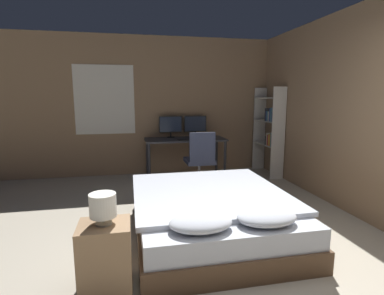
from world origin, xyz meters
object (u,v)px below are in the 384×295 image
(desk, at_px, (185,143))
(monitor_left, at_px, (171,125))
(bedside_lamp, at_px, (103,206))
(computer_mouse, at_px, (202,139))
(office_chair, at_px, (200,165))
(keyboard, at_px, (187,140))
(monitor_right, at_px, (195,125))
(bookshelf, at_px, (271,127))
(nightstand, at_px, (106,258))
(bed, at_px, (211,213))

(desk, xyz_separation_m, monitor_left, (-0.25, 0.23, 0.32))
(bedside_lamp, xyz_separation_m, computer_mouse, (1.53, 3.10, 0.04))
(monitor_left, bearing_deg, office_chair, -71.27)
(keyboard, bearing_deg, desk, 90.00)
(monitor_right, bearing_deg, bookshelf, -18.52)
(nightstand, height_order, keyboard, keyboard)
(keyboard, xyz_separation_m, computer_mouse, (0.27, -0.00, 0.01))
(bed, distance_m, desk, 2.56)
(nightstand, height_order, bookshelf, bookshelf)
(bed, relative_size, nightstand, 3.61)
(desk, bearing_deg, keyboard, -90.00)
(desk, bearing_deg, office_chair, -82.62)
(keyboard, height_order, computer_mouse, computer_mouse)
(monitor_left, bearing_deg, keyboard, -61.80)
(nightstand, xyz_separation_m, office_chair, (1.37, 2.52, 0.12))
(nightstand, bearing_deg, bedside_lamp, -90.00)
(desk, height_order, monitor_left, monitor_left)
(keyboard, relative_size, bookshelf, 0.21)
(desk, height_order, keyboard, keyboard)
(bed, distance_m, monitor_left, 2.85)
(bedside_lamp, distance_m, office_chair, 2.89)
(bed, distance_m, bookshelf, 3.01)
(nightstand, distance_m, bedside_lamp, 0.44)
(nightstand, relative_size, computer_mouse, 8.15)
(office_chair, bearing_deg, nightstand, -118.43)
(office_chair, bearing_deg, bedside_lamp, -118.43)
(keyboard, bearing_deg, office_chair, -79.74)
(desk, relative_size, keyboard, 4.30)
(bed, bearing_deg, bookshelf, 51.39)
(nightstand, height_order, monitor_right, monitor_right)
(computer_mouse, bearing_deg, keyboard, 180.00)
(desk, distance_m, keyboard, 0.25)
(desk, distance_m, office_chair, 0.86)
(bed, relative_size, monitor_left, 4.59)
(bed, height_order, office_chair, office_chair)
(computer_mouse, xyz_separation_m, bookshelf, (1.38, -0.00, 0.19))
(bookshelf, bearing_deg, monitor_right, 161.48)
(monitor_right, distance_m, computer_mouse, 0.52)
(desk, bearing_deg, monitor_right, 43.21)
(bedside_lamp, height_order, computer_mouse, bedside_lamp)
(bedside_lamp, xyz_separation_m, monitor_left, (1.01, 3.57, 0.26))
(bed, xyz_separation_m, office_chair, (0.27, 1.70, 0.16))
(keyboard, distance_m, office_chair, 0.69)
(monitor_right, xyz_separation_m, bookshelf, (1.40, -0.47, -0.03))
(bedside_lamp, relative_size, bookshelf, 0.14)
(office_chair, bearing_deg, keyboard, 100.26)
(nightstand, distance_m, bookshelf, 4.30)
(keyboard, bearing_deg, computer_mouse, -0.00)
(nightstand, bearing_deg, desk, 69.29)
(monitor_right, bearing_deg, bed, -98.65)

